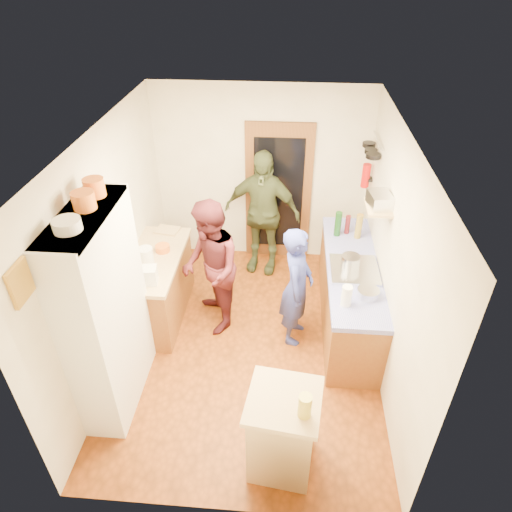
# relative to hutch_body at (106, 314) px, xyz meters

# --- Properties ---
(floor) EXTENTS (3.00, 4.00, 0.02)m
(floor) POSITION_rel_hutch_body_xyz_m (1.30, 0.80, -1.11)
(floor) COLOR #883D0F
(floor) RESTS_ON ground
(ceiling) EXTENTS (3.00, 4.00, 0.02)m
(ceiling) POSITION_rel_hutch_body_xyz_m (1.30, 0.80, 1.51)
(ceiling) COLOR silver
(ceiling) RESTS_ON ground
(wall_back) EXTENTS (3.00, 0.02, 2.60)m
(wall_back) POSITION_rel_hutch_body_xyz_m (1.30, 2.81, 0.20)
(wall_back) COLOR silver
(wall_back) RESTS_ON ground
(wall_front) EXTENTS (3.00, 0.02, 2.60)m
(wall_front) POSITION_rel_hutch_body_xyz_m (1.30, -1.21, 0.20)
(wall_front) COLOR silver
(wall_front) RESTS_ON ground
(wall_left) EXTENTS (0.02, 4.00, 2.60)m
(wall_left) POSITION_rel_hutch_body_xyz_m (-0.21, 0.80, 0.20)
(wall_left) COLOR silver
(wall_left) RESTS_ON ground
(wall_right) EXTENTS (0.02, 4.00, 2.60)m
(wall_right) POSITION_rel_hutch_body_xyz_m (2.81, 0.80, 0.20)
(wall_right) COLOR silver
(wall_right) RESTS_ON ground
(door_frame) EXTENTS (0.95, 0.06, 2.10)m
(door_frame) POSITION_rel_hutch_body_xyz_m (1.55, 2.77, -0.05)
(door_frame) COLOR brown
(door_frame) RESTS_ON ground
(door_glass) EXTENTS (0.70, 0.02, 1.70)m
(door_glass) POSITION_rel_hutch_body_xyz_m (1.55, 2.74, -0.05)
(door_glass) COLOR black
(door_glass) RESTS_ON door_frame
(hutch_body) EXTENTS (0.40, 1.20, 2.20)m
(hutch_body) POSITION_rel_hutch_body_xyz_m (0.00, 0.00, 0.00)
(hutch_body) COLOR silver
(hutch_body) RESTS_ON ground
(hutch_top_shelf) EXTENTS (0.40, 1.14, 0.04)m
(hutch_top_shelf) POSITION_rel_hutch_body_xyz_m (0.00, 0.00, 1.08)
(hutch_top_shelf) COLOR silver
(hutch_top_shelf) RESTS_ON hutch_body
(plate_stack) EXTENTS (0.22, 0.22, 0.09)m
(plate_stack) POSITION_rel_hutch_body_xyz_m (0.00, -0.26, 1.15)
(plate_stack) COLOR white
(plate_stack) RESTS_ON hutch_top_shelf
(orange_pot_a) EXTENTS (0.19, 0.19, 0.15)m
(orange_pot_a) POSITION_rel_hutch_body_xyz_m (0.00, 0.09, 1.18)
(orange_pot_a) COLOR orange
(orange_pot_a) RESTS_ON hutch_top_shelf
(orange_pot_b) EXTENTS (0.18, 0.18, 0.16)m
(orange_pot_b) POSITION_rel_hutch_body_xyz_m (0.00, 0.33, 1.18)
(orange_pot_b) COLOR orange
(orange_pot_b) RESTS_ON hutch_top_shelf
(left_counter_base) EXTENTS (0.60, 1.40, 0.85)m
(left_counter_base) POSITION_rel_hutch_body_xyz_m (0.10, 1.25, -0.68)
(left_counter_base) COLOR brown
(left_counter_base) RESTS_ON ground
(left_counter_top) EXTENTS (0.64, 1.44, 0.05)m
(left_counter_top) POSITION_rel_hutch_body_xyz_m (0.10, 1.25, -0.23)
(left_counter_top) COLOR tan
(left_counter_top) RESTS_ON left_counter_base
(toaster) EXTENTS (0.28, 0.21, 0.19)m
(toaster) POSITION_rel_hutch_body_xyz_m (0.15, 0.76, -0.10)
(toaster) COLOR white
(toaster) RESTS_ON left_counter_top
(kettle) EXTENTS (0.20, 0.20, 0.20)m
(kettle) POSITION_rel_hutch_body_xyz_m (0.05, 1.14, -0.10)
(kettle) COLOR white
(kettle) RESTS_ON left_counter_top
(orange_bowl) EXTENTS (0.20, 0.20, 0.08)m
(orange_bowl) POSITION_rel_hutch_body_xyz_m (0.18, 1.40, -0.16)
(orange_bowl) COLOR orange
(orange_bowl) RESTS_ON left_counter_top
(chopping_board) EXTENTS (0.33, 0.27, 0.02)m
(chopping_board) POSITION_rel_hutch_body_xyz_m (0.12, 1.87, -0.19)
(chopping_board) COLOR tan
(chopping_board) RESTS_ON left_counter_top
(right_counter_base) EXTENTS (0.60, 2.20, 0.84)m
(right_counter_base) POSITION_rel_hutch_body_xyz_m (2.50, 1.30, -0.68)
(right_counter_base) COLOR brown
(right_counter_base) RESTS_ON ground
(right_counter_top) EXTENTS (0.62, 2.22, 0.06)m
(right_counter_top) POSITION_rel_hutch_body_xyz_m (2.50, 1.30, -0.23)
(right_counter_top) COLOR #1615B2
(right_counter_top) RESTS_ON right_counter_base
(hob) EXTENTS (0.55, 0.58, 0.04)m
(hob) POSITION_rel_hutch_body_xyz_m (2.50, 1.16, -0.18)
(hob) COLOR silver
(hob) RESTS_ON right_counter_top
(pot_on_hob) EXTENTS (0.22, 0.22, 0.14)m
(pot_on_hob) POSITION_rel_hutch_body_xyz_m (2.45, 1.20, -0.09)
(pot_on_hob) COLOR silver
(pot_on_hob) RESTS_ON hob
(bottle_a) EXTENTS (0.09, 0.09, 0.33)m
(bottle_a) POSITION_rel_hutch_body_xyz_m (2.35, 1.95, -0.03)
(bottle_a) COLOR #143F14
(bottle_a) RESTS_ON right_counter_top
(bottle_b) EXTENTS (0.07, 0.07, 0.26)m
(bottle_b) POSITION_rel_hutch_body_xyz_m (2.48, 2.01, -0.07)
(bottle_b) COLOR #591419
(bottle_b) RESTS_ON right_counter_top
(bottle_c) EXTENTS (0.09, 0.09, 0.33)m
(bottle_c) POSITION_rel_hutch_body_xyz_m (2.61, 1.91, -0.03)
(bottle_c) COLOR olive
(bottle_c) RESTS_ON right_counter_top
(paper_towel) EXTENTS (0.11, 0.11, 0.24)m
(paper_towel) POSITION_rel_hutch_body_xyz_m (2.35, 0.56, -0.08)
(paper_towel) COLOR white
(paper_towel) RESTS_ON right_counter_top
(mixing_bowl) EXTENTS (0.24, 0.24, 0.09)m
(mixing_bowl) POSITION_rel_hutch_body_xyz_m (2.60, 0.71, -0.15)
(mixing_bowl) COLOR silver
(mixing_bowl) RESTS_ON right_counter_top
(island_base) EXTENTS (0.62, 0.62, 0.86)m
(island_base) POSITION_rel_hutch_body_xyz_m (1.74, -0.71, -0.67)
(island_base) COLOR tan
(island_base) RESTS_ON ground
(island_top) EXTENTS (0.69, 0.69, 0.05)m
(island_top) POSITION_rel_hutch_body_xyz_m (1.74, -0.71, -0.22)
(island_top) COLOR tan
(island_top) RESTS_ON island_base
(cutting_board) EXTENTS (0.38, 0.32, 0.02)m
(cutting_board) POSITION_rel_hutch_body_xyz_m (1.70, -0.65, -0.21)
(cutting_board) COLOR white
(cutting_board) RESTS_ON island_top
(oil_jar) EXTENTS (0.12, 0.12, 0.22)m
(oil_jar) POSITION_rel_hutch_body_xyz_m (1.91, -0.85, -0.08)
(oil_jar) COLOR #AD9E2D
(oil_jar) RESTS_ON island_top
(pan_rail) EXTENTS (0.02, 0.65, 0.02)m
(pan_rail) POSITION_rel_hutch_body_xyz_m (2.76, 2.33, 0.95)
(pan_rail) COLOR silver
(pan_rail) RESTS_ON wall_right
(pan_hang_a) EXTENTS (0.18, 0.18, 0.05)m
(pan_hang_a) POSITION_rel_hutch_body_xyz_m (2.70, 2.15, 0.82)
(pan_hang_a) COLOR black
(pan_hang_a) RESTS_ON pan_rail
(pan_hang_b) EXTENTS (0.16, 0.16, 0.05)m
(pan_hang_b) POSITION_rel_hutch_body_xyz_m (2.70, 2.35, 0.80)
(pan_hang_b) COLOR black
(pan_hang_b) RESTS_ON pan_rail
(pan_hang_c) EXTENTS (0.17, 0.17, 0.05)m
(pan_hang_c) POSITION_rel_hutch_body_xyz_m (2.70, 2.55, 0.81)
(pan_hang_c) COLOR black
(pan_hang_c) RESTS_ON pan_rail
(wall_shelf) EXTENTS (0.26, 0.42, 0.03)m
(wall_shelf) POSITION_rel_hutch_body_xyz_m (2.67, 1.25, 0.60)
(wall_shelf) COLOR tan
(wall_shelf) RESTS_ON wall_right
(radio) EXTENTS (0.27, 0.33, 0.15)m
(radio) POSITION_rel_hutch_body_xyz_m (2.67, 1.25, 0.69)
(radio) COLOR silver
(radio) RESTS_ON wall_shelf
(ext_bracket) EXTENTS (0.06, 0.10, 0.04)m
(ext_bracket) POSITION_rel_hutch_body_xyz_m (2.77, 2.50, 0.35)
(ext_bracket) COLOR black
(ext_bracket) RESTS_ON wall_right
(fire_extinguisher) EXTENTS (0.11, 0.11, 0.32)m
(fire_extinguisher) POSITION_rel_hutch_body_xyz_m (2.71, 2.50, 0.40)
(fire_extinguisher) COLOR red
(fire_extinguisher) RESTS_ON wall_right
(picture_frame) EXTENTS (0.03, 0.25, 0.30)m
(picture_frame) POSITION_rel_hutch_body_xyz_m (-0.18, -0.75, 0.95)
(picture_frame) COLOR gold
(picture_frame) RESTS_ON wall_left
(person_hob) EXTENTS (0.44, 0.60, 1.53)m
(person_hob) POSITION_rel_hutch_body_xyz_m (1.87, 0.96, -0.34)
(person_hob) COLOR #2D378F
(person_hob) RESTS_ON ground
(person_left) EXTENTS (0.90, 1.01, 1.73)m
(person_left) POSITION_rel_hutch_body_xyz_m (0.83, 1.18, -0.24)
(person_left) COLOR #46171D
(person_left) RESTS_ON ground
(person_back) EXTENTS (1.15, 0.65, 1.84)m
(person_back) POSITION_rel_hutch_body_xyz_m (1.35, 2.41, -0.18)
(person_back) COLOR #373F25
(person_back) RESTS_ON ground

